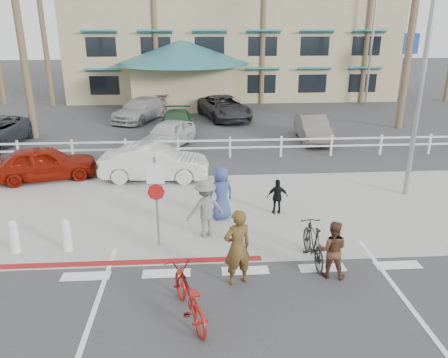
{
  "coord_description": "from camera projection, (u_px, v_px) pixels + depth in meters",
  "views": [
    {
      "loc": [
        -1.18,
        -9.03,
        5.97
      ],
      "look_at": [
        -0.36,
        3.42,
        1.5
      ],
      "focal_mm": 35.0,
      "sensor_mm": 36.0,
      "label": 1
    }
  ],
  "objects": [
    {
      "name": "bollard_0",
      "position": [
        66.0,
        235.0,
        11.98
      ],
      "size": [
        0.26,
        0.26,
        0.95
      ],
      "primitive_type": null,
      "color": "silver",
      "rests_on": "ground"
    },
    {
      "name": "rail_fence",
      "position": [
        232.0,
        148.0,
        20.29
      ],
      "size": [
        29.4,
        0.16,
        1.0
      ],
      "primitive_type": null,
      "color": "silver",
      "rests_on": "ground"
    },
    {
      "name": "cross_street",
      "position": [
        224.0,
        172.0,
        18.55
      ],
      "size": [
        40.0,
        5.0,
        0.01
      ],
      "primitive_type": "cube",
      "color": "#333335",
      "rests_on": "ground"
    },
    {
      "name": "info_sign",
      "position": [
        407.0,
        70.0,
        31.16
      ],
      "size": [
        1.2,
        0.16,
        5.6
      ],
      "primitive_type": null,
      "color": "navy",
      "rests_on": "ground"
    },
    {
      "name": "streetlight_1",
      "position": [
        372.0,
        40.0,
        32.26
      ],
      "size": [
        0.6,
        2.0,
        9.5
      ],
      "primitive_type": null,
      "color": "gray",
      "rests_on": "ground"
    },
    {
      "name": "car_white_sedan",
      "position": [
        155.0,
        163.0,
        17.44
      ],
      "size": [
        4.36,
        1.78,
        1.41
      ],
      "primitive_type": "imported",
      "rotation": [
        0.0,
        0.0,
        1.5
      ],
      "color": "beige",
      "rests_on": "ground"
    },
    {
      "name": "car_red_compact",
      "position": [
        44.0,
        163.0,
        17.47
      ],
      "size": [
        4.29,
        2.54,
        1.37
      ],
      "primitive_type": "imported",
      "rotation": [
        0.0,
        0.0,
        1.82
      ],
      "color": "maroon",
      "rests_on": "ground"
    },
    {
      "name": "pedestrian_child",
      "position": [
        277.0,
        197.0,
        14.3
      ],
      "size": [
        0.7,
        0.3,
        1.19
      ],
      "primitive_type": "imported",
      "rotation": [
        0.0,
        0.0,
        3.12
      ],
      "color": "black",
      "rests_on": "ground"
    },
    {
      "name": "rider_black",
      "position": [
        332.0,
        249.0,
        10.67
      ],
      "size": [
        0.86,
        0.76,
        1.49
      ],
      "primitive_type": "imported",
      "rotation": [
        0.0,
        0.0,
        2.83
      ],
      "color": "#4D2E1E",
      "rests_on": "ground"
    },
    {
      "name": "bike_red",
      "position": [
        189.0,
        295.0,
        9.21
      ],
      "size": [
        1.34,
        2.22,
        1.1
      ],
      "primitive_type": "imported",
      "rotation": [
        0.0,
        0.0,
        3.45
      ],
      "color": "maroon",
      "rests_on": "ground"
    },
    {
      "name": "sign_post",
      "position": [
        157.0,
        197.0,
        12.0
      ],
      "size": [
        0.5,
        0.1,
        2.9
      ],
      "primitive_type": null,
      "color": "gray",
      "rests_on": "ground"
    },
    {
      "name": "palm_10",
      "position": [
        18.0,
        22.0,
        22.0
      ],
      "size": [
        4.0,
        4.0,
        12.0
      ],
      "primitive_type": null,
      "color": "#1E4F21",
      "rests_on": "ground"
    },
    {
      "name": "pedestrian_b",
      "position": [
        221.0,
        193.0,
        13.86
      ],
      "size": [
        1.02,
        0.88,
        1.76
      ],
      "primitive_type": "imported",
      "rotation": [
        0.0,
        0.0,
        3.6
      ],
      "color": "navy",
      "rests_on": "ground"
    },
    {
      "name": "curb_red",
      "position": [
        130.0,
        263.0,
        11.5
      ],
      "size": [
        7.0,
        0.25,
        0.02
      ],
      "primitive_type": "cube",
      "color": "maroon",
      "rests_on": "ground"
    },
    {
      "name": "ground",
      "position": [
        248.0,
        284.0,
        10.57
      ],
      "size": [
        140.0,
        140.0,
        0.0
      ],
      "primitive_type": "plane",
      "color": "#333335"
    },
    {
      "name": "sidewalk_plaza",
      "position": [
        232.0,
        209.0,
        14.79
      ],
      "size": [
        22.0,
        7.0,
        0.01
      ],
      "primitive_type": "cube",
      "color": "gray",
      "rests_on": "ground"
    },
    {
      "name": "palm_8",
      "position": [
        417.0,
        2.0,
        33.46
      ],
      "size": [
        4.0,
        4.0,
        15.0
      ],
      "primitive_type": null,
      "color": "#1E4F21",
      "rests_on": "ground"
    },
    {
      "name": "rider_red",
      "position": [
        237.0,
        247.0,
        10.32
      ],
      "size": [
        0.82,
        0.67,
        1.92
      ],
      "primitive_type": "imported",
      "rotation": [
        0.0,
        0.0,
        3.49
      ],
      "color": "#513B1A",
      "rests_on": "ground"
    },
    {
      "name": "palm_3",
      "position": [
        154.0,
        8.0,
        31.43
      ],
      "size": [
        4.0,
        4.0,
        14.0
      ],
      "primitive_type": null,
      "color": "#1E4F21",
      "rests_on": "ground"
    },
    {
      "name": "bike_path",
      "position": [
        260.0,
        341.0,
        8.69
      ],
      "size": [
        12.0,
        16.0,
        0.01
      ],
      "primitive_type": "cube",
      "color": "#333335",
      "rests_on": "ground"
    },
    {
      "name": "palm_11",
      "position": [
        415.0,
        3.0,
        23.92
      ],
      "size": [
        4.0,
        4.0,
        14.0
      ],
      "primitive_type": null,
      "color": "#1E4F21",
      "rests_on": "ground"
    },
    {
      "name": "palm_5",
      "position": [
        263.0,
        15.0,
        32.1
      ],
      "size": [
        4.0,
        4.0,
        13.0
      ],
      "primitive_type": null,
      "color": "#1E4F21",
      "rests_on": "ground"
    },
    {
      "name": "lot_car_1",
      "position": [
        177.0,
        123.0,
        24.74
      ],
      "size": [
        1.79,
        4.4,
        1.28
      ],
      "primitive_type": "imported",
      "rotation": [
        0.0,
        0.0,
        -0.0
      ],
      "color": "#234A29",
      "rests_on": "ground"
    },
    {
      "name": "parking_lot",
      "position": [
        214.0,
        123.0,
        27.47
      ],
      "size": [
        50.0,
        16.0,
        0.01
      ],
      "primitive_type": "cube",
      "color": "#333335",
      "rests_on": "ground"
    },
    {
      "name": "lot_car_3",
      "position": [
        313.0,
        129.0,
        23.23
      ],
      "size": [
        1.62,
        4.1,
        1.33
      ],
      "primitive_type": "imported",
      "rotation": [
        0.0,
        0.0,
        -0.05
      ],
      "color": "#615D58",
      "rests_on": "ground"
    },
    {
      "name": "building",
      "position": [
        230.0,
        27.0,
        37.9
      ],
      "size": [
        28.0,
        16.0,
        11.3
      ],
      "primitive_type": null,
      "color": "tan",
      "rests_on": "ground"
    },
    {
      "name": "pedestrian_a",
      "position": [
        206.0,
        208.0,
        12.7
      ],
      "size": [
        1.29,
        0.99,
        1.76
      ],
      "primitive_type": "imported",
      "rotation": [
        0.0,
        0.0,
        3.48
      ],
      "color": "slate",
      "rests_on": "ground"
    },
    {
      "name": "lot_car_2",
      "position": [
        168.0,
        134.0,
        21.96
      ],
      "size": [
        3.11,
        4.3,
        1.36
      ],
      "primitive_type": "imported",
      "rotation": [
        0.0,
        0.0,
        -0.42
      ],
      "color": "#BEBEBE",
      "rests_on": "ground"
    },
    {
      "name": "streetlight_0",
      "position": [
        424.0,
        69.0,
        14.62
      ],
      "size": [
        0.6,
        2.0,
        9.0
      ],
      "primitive_type": null,
      "color": "gray",
      "rests_on": "ground"
    },
    {
      "name": "palm_1",
      "position": [
        41.0,
        15.0,
        31.1
      ],
      "size": [
        4.0,
        4.0,
        13.0
      ],
      "primitive_type": null,
      "color": "#1E4F21",
      "rests_on": "ground"
    },
    {
      "name": "palm_7",
      "position": [
        370.0,
        8.0,
        32.43
      ],
      "size": [
        4.0,
        4.0,
        14.0
      ],
      "primitive_type": null,
      "color": "#1E4F21",
      "rests_on": "ground"
    },
    {
      "name": "lot_car_4",
      "position": [
        141.0,
        109.0,
        28.11
      ],
      "size": [
        3.81,
        5.26,
        1.41
      ],
      "primitive_type": "imported",
      "rotation": [
        0.0,
        0.0,
        -0.42
      ],
      "color": "#9D9D9D",
      "rests_on": "ground"
    },
    {
      "name": "palm_4",
      "position": [
        209.0,
        1.0,
        32.45
      ],
      "size": [
        4.0,
        4.0,
        15.0
      ],
      "primitive_type": null,
      "color": "#1E4F21",
      "rests_on": "ground"
    },
    {
      "name": "bike_black",
      "position": [
        313.0,
        243.0,
        11.4
      ],
      "size": [
        0.55,
        1.84,
        1.1
      ],
      "primitive_type": "imported",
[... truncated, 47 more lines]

